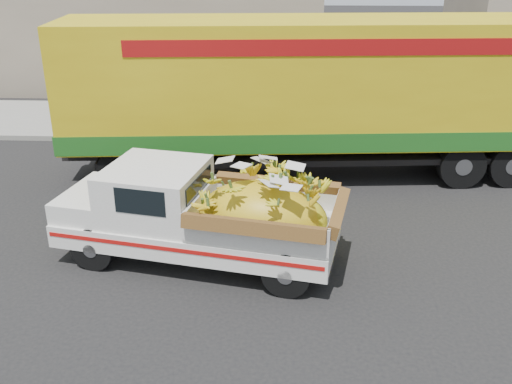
{
  "coord_description": "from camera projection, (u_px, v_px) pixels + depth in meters",
  "views": [
    {
      "loc": [
        -0.47,
        -9.88,
        5.29
      ],
      "look_at": [
        -0.89,
        -0.39,
        1.22
      ],
      "focal_mm": 40.0,
      "sensor_mm": 36.0,
      "label": 1
    }
  ],
  "objects": [
    {
      "name": "semi_trailer",
      "position": [
        313.0,
        91.0,
        13.68
      ],
      "size": [
        12.04,
        3.49,
        3.8
      ],
      "rotation": [
        0.0,
        0.0,
        0.08
      ],
      "color": "black",
      "rests_on": "ground"
    },
    {
      "name": "sidewalk",
      "position": [
        295.0,
        121.0,
        18.67
      ],
      "size": [
        60.0,
        4.0,
        0.14
      ],
      "primitive_type": "cube",
      "color": "gray",
      "rests_on": "ground"
    },
    {
      "name": "pickup_truck",
      "position": [
        218.0,
        215.0,
        10.08
      ],
      "size": [
        5.24,
        2.79,
        1.75
      ],
      "rotation": [
        0.0,
        0.0,
        -0.21
      ],
      "color": "black",
      "rests_on": "ground"
    },
    {
      "name": "curb",
      "position": [
        296.0,
        141.0,
        16.74
      ],
      "size": [
        60.0,
        0.25,
        0.15
      ],
      "primitive_type": "cube",
      "color": "gray",
      "rests_on": "ground"
    },
    {
      "name": "ground",
      "position": [
        302.0,
        242.0,
        11.13
      ],
      "size": [
        100.0,
        100.0,
        0.0
      ],
      "primitive_type": "plane",
      "color": "black",
      "rests_on": "ground"
    },
    {
      "name": "building_left",
      "position": [
        99.0,
        21.0,
        23.46
      ],
      "size": [
        18.0,
        6.0,
        5.0
      ],
      "primitive_type": "cube",
      "color": "gray",
      "rests_on": "ground"
    }
  ]
}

